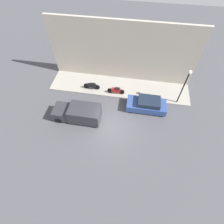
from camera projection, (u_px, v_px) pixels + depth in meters
name	position (u px, v px, depth m)	size (l,w,h in m)	color
ground_plane	(111.00, 127.00, 16.50)	(60.00, 60.00, 0.00)	#47474C
sidewalk	(119.00, 87.00, 19.71)	(3.18, 15.36, 0.10)	gray
building_facade	(122.00, 52.00, 18.15)	(0.30, 15.36, 6.70)	#B2A899
parked_car	(147.00, 104.00, 17.36)	(1.73, 3.88, 1.35)	#2D4784
delivery_van	(78.00, 113.00, 16.49)	(1.81, 4.46, 1.60)	#2D2D33
motorcycle_black	(92.00, 86.00, 19.15)	(0.30, 1.82, 0.78)	black
motorcycle_red	(116.00, 90.00, 18.72)	(0.30, 1.85, 0.80)	#B21E1E
streetlamp	(186.00, 82.00, 16.04)	(0.36, 0.36, 4.11)	black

